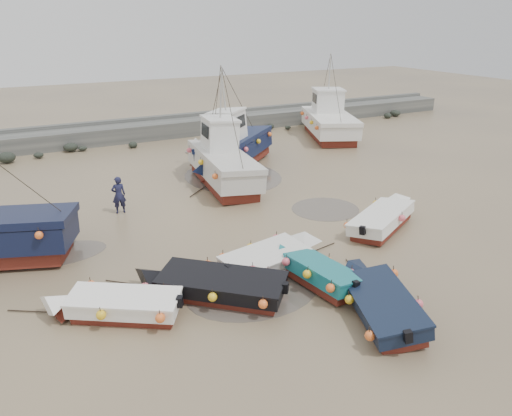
# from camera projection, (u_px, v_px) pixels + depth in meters

# --- Properties ---
(ground) EXTENTS (120.00, 120.00, 0.00)m
(ground) POSITION_uv_depth(u_px,v_px,m) (280.00, 251.00, 20.19)
(ground) COLOR #907C59
(ground) RESTS_ON ground
(seawall) EXTENTS (60.00, 4.92, 1.50)m
(seawall) POSITION_uv_depth(u_px,v_px,m) (137.00, 132.00, 38.19)
(seawall) COLOR slate
(seawall) RESTS_ON ground
(puddle_a) EXTENTS (4.79, 4.79, 0.01)m
(puddle_a) POSITION_uv_depth(u_px,v_px,m) (253.00, 290.00, 17.27)
(puddle_a) COLOR #574F45
(puddle_a) RESTS_ON ground
(puddle_b) EXTENTS (3.35, 3.35, 0.01)m
(puddle_b) POSITION_uv_depth(u_px,v_px,m) (325.00, 209.00, 24.55)
(puddle_b) COLOR #574F45
(puddle_b) RESTS_ON ground
(puddle_c) EXTENTS (3.82, 3.82, 0.01)m
(puddle_c) POSITION_uv_depth(u_px,v_px,m) (58.00, 254.00, 19.88)
(puddle_c) COLOR #574F45
(puddle_c) RESTS_ON ground
(puddle_d) EXTENTS (5.58, 5.58, 0.01)m
(puddle_d) POSITION_uv_depth(u_px,v_px,m) (233.00, 176.00, 29.58)
(puddle_d) COLOR #574F45
(puddle_d) RESTS_ON ground
(dinghy_0) EXTENTS (5.12, 3.62, 1.43)m
(dinghy_0) POSITION_uv_depth(u_px,v_px,m) (113.00, 302.00, 15.54)
(dinghy_0) COLOR maroon
(dinghy_0) RESTS_ON ground
(dinghy_1) EXTENTS (3.14, 5.86, 1.43)m
(dinghy_1) POSITION_uv_depth(u_px,v_px,m) (382.00, 298.00, 15.76)
(dinghy_1) COLOR maroon
(dinghy_1) RESTS_ON ground
(dinghy_2) EXTENTS (2.07, 5.12, 1.43)m
(dinghy_2) POSITION_uv_depth(u_px,v_px,m) (315.00, 269.00, 17.52)
(dinghy_2) COLOR maroon
(dinghy_2) RESTS_ON ground
(dinghy_3) EXTENTS (6.06, 3.80, 1.43)m
(dinghy_3) POSITION_uv_depth(u_px,v_px,m) (386.00, 216.00, 22.27)
(dinghy_3) COLOR maroon
(dinghy_3) RESTS_ON ground
(dinghy_4) EXTENTS (5.41, 4.98, 1.43)m
(dinghy_4) POSITION_uv_depth(u_px,v_px,m) (212.00, 282.00, 16.71)
(dinghy_4) COLOR maroon
(dinghy_4) RESTS_ON ground
(dinghy_5) EXTENTS (5.55, 2.41, 1.43)m
(dinghy_5) POSITION_uv_depth(u_px,v_px,m) (272.00, 256.00, 18.51)
(dinghy_5) COLOR maroon
(dinghy_5) RESTS_ON ground
(cabin_boat_1) EXTENTS (3.53, 10.24, 6.22)m
(cabin_boat_1) POSITION_uv_depth(u_px,v_px,m) (219.00, 160.00, 28.01)
(cabin_boat_1) COLOR maroon
(cabin_boat_1) RESTS_ON ground
(cabin_boat_2) EXTENTS (8.29, 7.67, 6.22)m
(cabin_boat_2) POSITION_uv_depth(u_px,v_px,m) (234.00, 147.00, 30.78)
(cabin_boat_2) COLOR maroon
(cabin_boat_2) RESTS_ON ground
(cabin_boat_3) EXTENTS (6.08, 10.35, 6.22)m
(cabin_boat_3) POSITION_uv_depth(u_px,v_px,m) (328.00, 119.00, 39.10)
(cabin_boat_3) COLOR maroon
(cabin_boat_3) RESTS_ON ground
(person) EXTENTS (0.67, 0.45, 1.83)m
(person) POSITION_uv_depth(u_px,v_px,m) (121.00, 213.00, 24.09)
(person) COLOR #1B1C3A
(person) RESTS_ON ground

